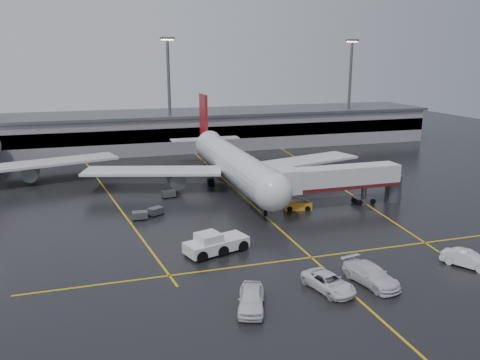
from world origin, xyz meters
name	(u,v)px	position (x,y,z in m)	size (l,w,h in m)	color
ground	(249,202)	(0.00, 0.00, 0.00)	(220.00, 220.00, 0.00)	black
apron_line_centre	(249,201)	(0.00, 0.00, 0.01)	(0.25, 90.00, 0.02)	gold
apron_line_stop	(311,257)	(0.00, -22.00, 0.01)	(60.00, 0.25, 0.02)	gold
apron_line_left	(110,195)	(-20.00, 10.00, 0.01)	(0.25, 70.00, 0.02)	gold
apron_line_right	(326,178)	(18.00, 10.00, 0.01)	(0.25, 70.00, 0.02)	gold
terminal	(187,129)	(0.00, 47.93, 4.32)	(122.00, 19.00, 8.60)	gray
light_mast_mid	(169,89)	(-5.00, 42.00, 14.47)	(3.00, 1.20, 25.45)	#595B60
light_mast_right	(350,85)	(40.00, 42.00, 14.47)	(3.00, 1.20, 25.45)	#595B60
main_airliner	(231,162)	(0.00, 9.70, 4.21)	(48.80, 45.60, 14.10)	silver
jet_bridge	(340,180)	(11.87, -6.00, 3.93)	(19.90, 3.40, 6.05)	silver
pushback_tractor	(215,244)	(-9.72, -17.67, 1.02)	(7.68, 4.93, 2.55)	silver
belt_loader	(298,205)	(5.54, -5.66, 0.60)	(4.13, 2.54, 2.45)	orange
service_van_a	(329,283)	(-1.77, -29.48, 0.80)	(2.64, 5.73, 1.59)	white
service_van_b	(371,275)	(2.73, -29.41, 0.93)	(2.61, 6.42, 1.86)	silver
service_van_c	(468,259)	(14.43, -28.95, 0.85)	(1.80, 5.17, 1.70)	white
service_van_d	(251,299)	(-9.73, -30.56, 0.94)	(2.22, 5.51, 1.88)	white
baggage_cart_a	(156,211)	(-14.32, -2.47, 0.63)	(2.38, 2.15, 1.12)	#595B60
baggage_cart_b	(140,215)	(-16.56, -3.67, 0.63)	(2.08, 1.43, 1.12)	#595B60
baggage_cart_c	(169,194)	(-11.23, 5.69, 0.63)	(2.13, 1.50, 1.12)	#595B60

